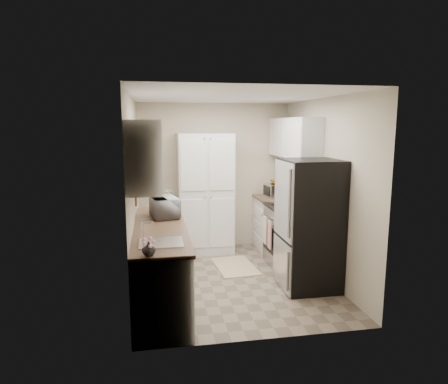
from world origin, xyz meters
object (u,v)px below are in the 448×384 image
object	(u,v)px
wine_bottle	(153,202)
toaster_oven	(276,190)
electric_range	(291,236)
refrigerator	(310,225)
microwave	(165,207)
pantry_cabinet	(205,194)

from	to	relation	value
wine_bottle	toaster_oven	world-z (taller)	wine_bottle
electric_range	toaster_oven	bearing A→B (deg)	88.85
refrigerator	toaster_oven	bearing A→B (deg)	88.21
refrigerator	toaster_oven	xyz separation A→B (m)	(0.05, 1.65, 0.18)
toaster_oven	electric_range	bearing A→B (deg)	-95.71
microwave	electric_range	bearing A→B (deg)	-91.64
pantry_cabinet	refrigerator	xyz separation A→B (m)	(1.14, -1.73, -0.15)
refrigerator	toaster_oven	world-z (taller)	refrigerator
electric_range	pantry_cabinet	bearing A→B (deg)	141.78
electric_range	refrigerator	distance (m)	0.88
microwave	toaster_oven	xyz separation A→B (m)	(1.90, 1.18, -0.02)
pantry_cabinet	wine_bottle	xyz separation A→B (m)	(-0.86, -0.87, 0.05)
refrigerator	microwave	size ratio (longest dim) A/B	3.50
electric_range	toaster_oven	world-z (taller)	toaster_oven
microwave	wine_bottle	distance (m)	0.41
refrigerator	microwave	world-z (taller)	refrigerator
electric_range	microwave	size ratio (longest dim) A/B	2.32
refrigerator	wine_bottle	size ratio (longest dim) A/B	6.61
refrigerator	wine_bottle	distance (m)	2.18
electric_range	wine_bottle	distance (m)	2.11
microwave	toaster_oven	bearing A→B (deg)	-69.74
electric_range	wine_bottle	size ratio (longest dim) A/B	4.40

